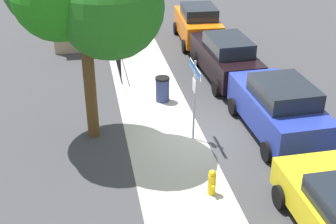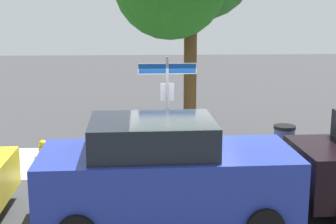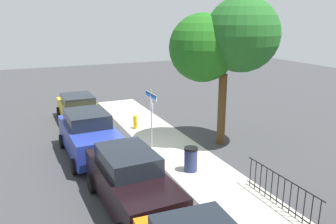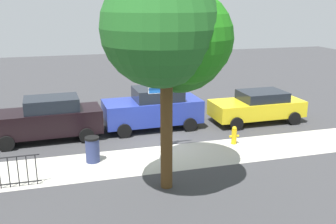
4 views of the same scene
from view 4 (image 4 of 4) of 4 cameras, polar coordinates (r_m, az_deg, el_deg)
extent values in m
plane|color=#38383A|center=(16.34, -2.09, -5.08)|extent=(60.00, 60.00, 0.00)
cube|color=#B3AFA2|center=(14.82, -8.46, -7.52)|extent=(24.00, 2.60, 0.00)
cylinder|color=#9EA0A5|center=(15.62, -0.40, -0.70)|extent=(0.07, 0.07, 2.77)
cube|color=#144799|center=(15.34, -0.41, 3.26)|extent=(1.33, 0.02, 0.22)
cube|color=white|center=(15.34, -0.41, 3.26)|extent=(1.36, 0.02, 0.25)
cube|color=silver|center=(15.45, -0.39, 1.26)|extent=(0.32, 0.02, 0.42)
cylinder|color=#4E3519|center=(12.34, -0.22, -3.80)|extent=(0.38, 0.38, 3.39)
sphere|color=#215F21|center=(10.91, -1.15, 12.24)|extent=(3.34, 3.34, 3.34)
sphere|color=#1D7114|center=(11.13, 2.74, 10.81)|extent=(2.65, 2.65, 2.65)
sphere|color=#1F6218|center=(12.58, 1.70, 9.97)|extent=(3.13, 3.13, 3.13)
cube|color=gold|center=(19.93, 12.80, 0.56)|extent=(4.57, 1.95, 0.77)
cube|color=black|center=(19.91, 13.60, 2.32)|extent=(2.20, 1.70, 0.46)
cylinder|color=black|center=(18.53, 9.96, -1.70)|extent=(0.64, 0.23, 0.64)
cylinder|color=black|center=(20.18, 7.58, -0.13)|extent=(0.64, 0.23, 0.64)
cylinder|color=black|center=(20.05, 17.92, -0.88)|extent=(0.64, 0.23, 0.64)
cylinder|color=black|center=(21.59, 15.12, 0.52)|extent=(0.64, 0.23, 0.64)
cube|color=navy|center=(18.44, -2.32, 0.17)|extent=(4.59, 2.04, 1.05)
cube|color=black|center=(18.31, -1.53, 2.69)|extent=(2.22, 1.75, 0.58)
cylinder|color=black|center=(17.38, -6.40, -2.74)|extent=(0.65, 0.24, 0.64)
cylinder|color=black|center=(19.18, -7.52, -0.98)|extent=(0.65, 0.24, 0.64)
cylinder|color=black|center=(18.17, 3.20, -1.83)|extent=(0.65, 0.24, 0.64)
cylinder|color=black|center=(19.90, 1.27, -0.21)|extent=(0.65, 0.24, 0.64)
cube|color=black|center=(17.67, -17.37, -1.36)|extent=(4.75, 1.92, 1.01)
cube|color=black|center=(17.46, -16.66, 1.17)|extent=(2.30, 1.63, 0.56)
cylinder|color=black|center=(17.07, -22.52, -4.27)|extent=(0.65, 0.24, 0.64)
cylinder|color=black|center=(18.73, -22.17, -2.48)|extent=(0.65, 0.24, 0.64)
cylinder|color=black|center=(17.05, -11.81, -3.36)|extent=(0.65, 0.24, 0.64)
cylinder|color=black|center=(18.72, -12.43, -1.65)|extent=(0.65, 0.24, 0.64)
cylinder|color=black|center=(13.64, -18.69, -7.97)|extent=(0.03, 0.03, 1.05)
cylinder|color=black|center=(13.67, -19.87, -8.05)|extent=(0.03, 0.03, 1.05)
cylinder|color=black|center=(13.69, -21.06, -8.12)|extent=(0.03, 0.03, 1.05)
cylinder|color=black|center=(13.73, -22.24, -8.19)|extent=(0.03, 0.03, 1.05)
cylinder|color=yellow|center=(16.78, 9.62, -3.60)|extent=(0.22, 0.22, 0.62)
sphere|color=yellow|center=(16.66, 9.68, -2.40)|extent=(0.20, 0.20, 0.20)
cylinder|color=yellow|center=(16.84, 10.12, -3.45)|extent=(0.10, 0.09, 0.09)
cylinder|color=yellow|center=(16.70, 9.13, -3.56)|extent=(0.10, 0.09, 0.09)
cylinder|color=navy|center=(14.97, -10.96, -5.55)|extent=(0.52, 0.52, 0.90)
cylinder|color=black|center=(14.80, -11.06, -3.78)|extent=(0.55, 0.55, 0.08)
camera|label=1|loc=(20.22, 42.83, 17.95)|focal=49.16mm
camera|label=2|loc=(26.08, -5.84, 11.51)|focal=52.16mm
camera|label=3|loc=(22.08, -43.61, 11.81)|focal=36.11mm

